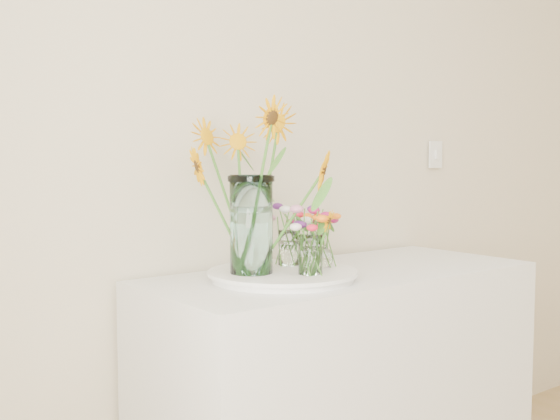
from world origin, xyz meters
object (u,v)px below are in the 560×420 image
Objects in this scene: counter at (342,398)px; small_vase_c at (289,248)px; tray at (283,276)px; small_vase_a at (310,255)px; small_vase_b at (321,251)px; mason_jar at (251,225)px.

counter is 0.57m from small_vase_c.
tray is 3.72× the size of small_vase_c.
small_vase_a is (0.03, -0.10, 0.08)m from tray.
small_vase_a is 1.05× the size of small_vase_c.
small_vase_c reaches higher than counter.
counter is 10.88× the size of small_vase_a.
small_vase_b is 0.94× the size of small_vase_c.
mason_jar is at bearing -164.12° from small_vase_c.
tray is at bearing 174.92° from small_vase_b.
tray is 0.17m from small_vase_b.
small_vase_c is at bearing 71.55° from small_vase_a.
small_vase_c is (-0.18, 0.07, 0.54)m from counter.
small_vase_c reaches higher than tray.
small_vase_b reaches higher than tray.
tray reaches higher than counter.
small_vase_c is at bearing 157.73° from counter.
mason_jar is 2.72× the size of small_vase_b.
small_vase_a is 1.12× the size of small_vase_b.
tray is 3.96× the size of small_vase_b.
small_vase_a reaches higher than small_vase_c.
counter is 11.44× the size of small_vase_c.
mason_jar is at bearing 135.42° from small_vase_a.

